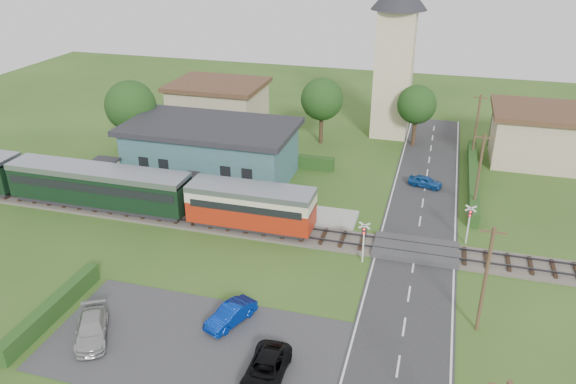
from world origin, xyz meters
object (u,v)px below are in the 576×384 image
(train, at_px, (66,181))
(car_on_road, at_px, (425,181))
(crossing_signal_far, at_px, (469,219))
(car_park_silver, at_px, (92,329))
(equipment_hut, at_px, (105,174))
(church_tower, at_px, (396,46))
(car_park_blue, at_px, (231,314))
(house_east, at_px, (534,134))
(pedestrian_far, at_px, (145,183))
(crossing_signal_near, at_px, (364,236))
(station_building, at_px, (211,150))
(house_west, at_px, (219,105))
(pedestrian_near, at_px, (256,196))
(car_park_dark, at_px, (266,370))

(train, bearing_deg, car_on_road, 22.13)
(crossing_signal_far, relative_size, car_park_silver, 0.78)
(equipment_hut, distance_m, church_tower, 33.48)
(car_park_blue, bearing_deg, house_east, 81.25)
(equipment_hut, distance_m, car_on_road, 29.35)
(pedestrian_far, bearing_deg, crossing_signal_far, -105.71)
(crossing_signal_far, xyz_separation_m, pedestrian_far, (-27.68, 0.94, -0.88))
(equipment_hut, height_order, house_east, house_east)
(crossing_signal_near, bearing_deg, station_building, 145.19)
(equipment_hut, bearing_deg, train, -117.52)
(church_tower, xyz_separation_m, house_west, (-20.00, -3.00, -7.43))
(car_park_blue, bearing_deg, pedestrian_far, 155.45)
(car_on_road, distance_m, pedestrian_far, 25.59)
(house_west, distance_m, crossing_signal_far, 35.26)
(house_east, distance_m, car_park_silver, 46.15)
(car_park_silver, xyz_separation_m, pedestrian_near, (3.92, 18.12, 0.75))
(pedestrian_near, bearing_deg, car_park_silver, 93.37)
(train, distance_m, house_east, 45.36)
(house_east, height_order, pedestrian_near, house_east)
(station_building, height_order, house_east, house_east)
(house_east, bearing_deg, crossing_signal_far, -108.08)
(house_west, height_order, crossing_signal_far, house_west)
(crossing_signal_far, bearing_deg, church_tower, 110.02)
(church_tower, distance_m, crossing_signal_far, 26.39)
(station_building, distance_m, pedestrian_far, 7.12)
(church_tower, bearing_deg, house_west, -171.47)
(car_park_silver, bearing_deg, car_park_blue, -3.26)
(crossing_signal_far, bearing_deg, pedestrian_far, 178.05)
(train, xyz_separation_m, house_east, (39.67, 22.00, 0.62))
(car_park_silver, bearing_deg, train, 100.15)
(crossing_signal_far, height_order, car_park_silver, crossing_signal_far)
(house_east, xyz_separation_m, crossing_signal_near, (-13.60, -24.41, -0.66))
(train, distance_m, car_park_dark, 27.69)
(car_on_road, distance_m, car_park_blue, 25.64)
(station_building, height_order, pedestrian_far, station_building)
(car_park_blue, bearing_deg, car_park_silver, -132.04)
(crossing_signal_far, bearing_deg, pedestrian_near, 177.59)
(station_building, xyz_separation_m, car_park_blue, (9.81, -20.49, -2.02))
(crossing_signal_far, height_order, pedestrian_far, crossing_signal_far)
(crossing_signal_near, xyz_separation_m, pedestrian_near, (-9.98, 5.52, -0.70))
(crossing_signal_far, relative_size, car_park_blue, 0.91)
(car_on_road, distance_m, pedestrian_near, 16.25)
(house_east, bearing_deg, house_west, 178.36)
(equipment_hut, distance_m, pedestrian_far, 3.95)
(crossing_signal_near, relative_size, car_park_blue, 0.91)
(car_park_blue, bearing_deg, car_park_dark, -25.92)
(train, height_order, pedestrian_near, train)
(house_west, distance_m, house_east, 35.01)
(pedestrian_far, bearing_deg, house_west, -11.09)
(pedestrian_far, bearing_deg, car_park_silver, -174.01)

